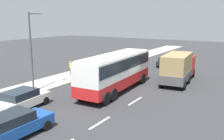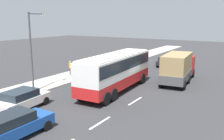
# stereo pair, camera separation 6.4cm
# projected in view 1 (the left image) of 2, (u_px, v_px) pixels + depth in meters

# --- Properties ---
(ground_plane) EXTENTS (120.00, 120.00, 0.00)m
(ground_plane) POSITION_uv_depth(u_px,v_px,m) (129.00, 88.00, 25.03)
(ground_plane) COLOR #333335
(sidewalk_curb) EXTENTS (80.00, 4.00, 0.15)m
(sidewalk_curb) POSITION_uv_depth(u_px,v_px,m) (68.00, 77.00, 29.18)
(sidewalk_curb) COLOR #A8A399
(sidewalk_curb) RESTS_ON ground_plane
(lane_centreline) EXTENTS (35.15, 0.16, 0.01)m
(lane_centreline) POSITION_uv_depth(u_px,v_px,m) (141.00, 97.00, 21.92)
(lane_centreline) COLOR white
(lane_centreline) RESTS_ON ground_plane
(coach_bus) EXTENTS (10.71, 3.25, 3.54)m
(coach_bus) POSITION_uv_depth(u_px,v_px,m) (116.00, 68.00, 23.59)
(coach_bus) COLOR red
(coach_bus) RESTS_ON ground_plane
(cargo_truck) EXTENTS (7.96, 3.28, 3.22)m
(cargo_truck) POSITION_uv_depth(u_px,v_px,m) (178.00, 67.00, 26.86)
(cargo_truck) COLOR red
(cargo_truck) RESTS_ON ground_plane
(car_white_minivan) EXTENTS (4.54, 2.32, 1.53)m
(car_white_minivan) POSITION_uv_depth(u_px,v_px,m) (22.00, 99.00, 18.93)
(car_white_minivan) COLOR white
(car_white_minivan) RESTS_ON ground_plane
(car_black_sedan) EXTENTS (4.13, 2.17, 1.45)m
(car_black_sedan) POSITION_uv_depth(u_px,v_px,m) (166.00, 61.00, 36.25)
(car_black_sedan) COLOR black
(car_black_sedan) RESTS_ON ground_plane
(car_blue_saloon) EXTENTS (4.62, 1.93, 1.55)m
(car_blue_saloon) POSITION_uv_depth(u_px,v_px,m) (13.00, 125.00, 14.29)
(car_blue_saloon) COLOR #194799
(car_blue_saloon) RESTS_ON ground_plane
(pedestrian_near_curb) EXTENTS (0.32, 0.32, 1.59)m
(pedestrian_near_curb) POSITION_uv_depth(u_px,v_px,m) (107.00, 62.00, 33.57)
(pedestrian_near_curb) COLOR brown
(pedestrian_near_curb) RESTS_ON sidewalk_curb
(pedestrian_at_crossing) EXTENTS (0.32, 0.32, 1.71)m
(pedestrian_at_crossing) POSITION_uv_depth(u_px,v_px,m) (70.00, 67.00, 29.97)
(pedestrian_at_crossing) COLOR brown
(pedestrian_at_crossing) RESTS_ON sidewalk_curb
(street_lamp) EXTENTS (2.10, 0.24, 7.27)m
(street_lamp) POSITION_uv_depth(u_px,v_px,m) (33.00, 46.00, 22.61)
(street_lamp) COLOR #47474C
(street_lamp) RESTS_ON sidewalk_curb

